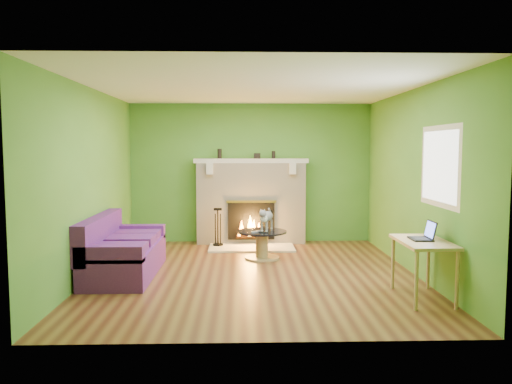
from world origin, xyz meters
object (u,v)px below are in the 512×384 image
cat (267,219)px  sofa (121,252)px  coffee_table (262,243)px  desk (423,248)px

cat → sofa: bearing=-134.7°
sofa → coffee_table: (2.01, 0.98, -0.06)m
coffee_table → cat: 0.39m
sofa → coffee_table: size_ratio=2.33×
coffee_table → cat: (0.08, 0.05, 0.38)m
coffee_table → desk: size_ratio=0.85×
cat → desk: bearing=-33.5°
sofa → coffee_table: sofa is taller
sofa → desk: size_ratio=1.97×
sofa → desk: (3.81, -1.22, 0.29)m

